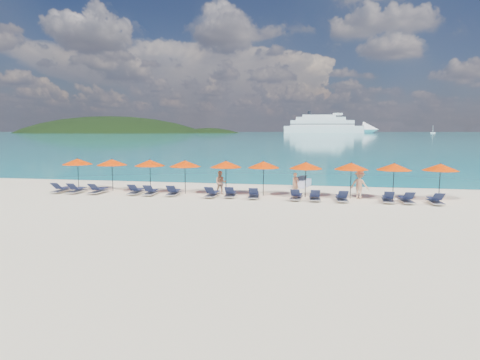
# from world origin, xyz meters

# --- Properties ---
(ground) EXTENTS (1400.00, 1400.00, 0.00)m
(ground) POSITION_xyz_m (0.00, 0.00, 0.00)
(ground) COLOR beige
(sea) EXTENTS (1600.00, 1300.00, 0.01)m
(sea) POSITION_xyz_m (0.00, 660.00, 0.01)
(sea) COLOR #1FA9B2
(sea) RESTS_ON ground
(headland_main) EXTENTS (374.00, 242.00, 126.50)m
(headland_main) POSITION_xyz_m (-300.00, 540.00, -38.00)
(headland_main) COLOR black
(headland_main) RESTS_ON ground
(headland_small) EXTENTS (162.00, 126.00, 85.50)m
(headland_small) POSITION_xyz_m (-150.00, 560.00, -35.00)
(headland_small) COLOR black
(headland_small) RESTS_ON ground
(cruise_ship) EXTENTS (142.39, 34.69, 39.25)m
(cruise_ship) POSITION_xyz_m (29.35, 603.13, 10.21)
(cruise_ship) COLOR white
(cruise_ship) RESTS_ON ground
(sailboat_near) EXTENTS (6.13, 2.04, 11.23)m
(sailboat_near) POSITION_xyz_m (160.70, 558.35, 1.15)
(sailboat_near) COLOR white
(sailboat_near) RESTS_ON ground
(jetski) EXTENTS (1.31, 2.32, 0.78)m
(jetski) POSITION_xyz_m (3.59, 9.30, 0.32)
(jetski) COLOR silver
(jetski) RESTS_ON ground
(beachgoer_a) EXTENTS (0.64, 0.62, 1.48)m
(beachgoer_a) POSITION_xyz_m (3.26, 5.26, 0.74)
(beachgoer_a) COLOR tan
(beachgoer_a) RESTS_ON ground
(beachgoer_b) EXTENTS (0.82, 0.55, 1.55)m
(beachgoer_b) POSITION_xyz_m (-1.60, 4.64, 0.78)
(beachgoer_b) COLOR tan
(beachgoer_b) RESTS_ON ground
(beachgoer_c) EXTENTS (1.26, 1.02, 1.77)m
(beachgoer_c) POSITION_xyz_m (7.21, 4.59, 0.89)
(beachgoer_c) COLOR tan
(beachgoer_c) RESTS_ON ground
(umbrella_0) EXTENTS (2.10, 2.10, 2.28)m
(umbrella_0) POSITION_xyz_m (-12.00, 4.82, 2.02)
(umbrella_0) COLOR black
(umbrella_0) RESTS_ON ground
(umbrella_1) EXTENTS (2.10, 2.10, 2.28)m
(umbrella_1) POSITION_xyz_m (-9.35, 4.76, 2.02)
(umbrella_1) COLOR black
(umbrella_1) RESTS_ON ground
(umbrella_2) EXTENTS (2.10, 2.10, 2.28)m
(umbrella_2) POSITION_xyz_m (-6.51, 4.65, 2.02)
(umbrella_2) COLOR black
(umbrella_2) RESTS_ON ground
(umbrella_3) EXTENTS (2.10, 2.10, 2.28)m
(umbrella_3) POSITION_xyz_m (-4.00, 4.55, 2.02)
(umbrella_3) COLOR black
(umbrella_3) RESTS_ON ground
(umbrella_4) EXTENTS (2.10, 2.10, 2.28)m
(umbrella_4) POSITION_xyz_m (-1.23, 4.59, 2.02)
(umbrella_4) COLOR black
(umbrella_4) RESTS_ON ground
(umbrella_5) EXTENTS (2.10, 2.10, 2.28)m
(umbrella_5) POSITION_xyz_m (1.22, 4.71, 2.02)
(umbrella_5) COLOR black
(umbrella_5) RESTS_ON ground
(umbrella_6) EXTENTS (2.10, 2.10, 2.28)m
(umbrella_6) POSITION_xyz_m (3.91, 4.56, 2.02)
(umbrella_6) COLOR black
(umbrella_6) RESTS_ON ground
(umbrella_7) EXTENTS (2.10, 2.10, 2.28)m
(umbrella_7) POSITION_xyz_m (6.67, 4.56, 2.02)
(umbrella_7) COLOR black
(umbrella_7) RESTS_ON ground
(umbrella_8) EXTENTS (2.10, 2.10, 2.28)m
(umbrella_8) POSITION_xyz_m (9.19, 4.63, 2.02)
(umbrella_8) COLOR black
(umbrella_8) RESTS_ON ground
(umbrella_9) EXTENTS (2.10, 2.10, 2.28)m
(umbrella_9) POSITION_xyz_m (11.87, 4.83, 2.02)
(umbrella_9) COLOR black
(umbrella_9) RESTS_ON ground
(lounger_0) EXTENTS (0.70, 1.73, 0.66)m
(lounger_0) POSITION_xyz_m (-12.42, 3.46, 0.24)
(lounger_0) COLOR silver
(lounger_0) RESTS_ON ground
(lounger_1) EXTENTS (0.64, 1.71, 0.66)m
(lounger_1) POSITION_xyz_m (-11.26, 3.42, 0.24)
(lounger_1) COLOR silver
(lounger_1) RESTS_ON ground
(lounger_2) EXTENTS (0.68, 1.72, 0.66)m
(lounger_2) POSITION_xyz_m (-9.74, 3.48, 0.24)
(lounger_2) COLOR silver
(lounger_2) RESTS_ON ground
(lounger_3) EXTENTS (0.66, 1.72, 0.66)m
(lounger_3) POSITION_xyz_m (-7.11, 3.65, 0.24)
(lounger_3) COLOR silver
(lounger_3) RESTS_ON ground
(lounger_4) EXTENTS (0.76, 1.75, 0.66)m
(lounger_4) POSITION_xyz_m (-6.02, 3.53, 0.24)
(lounger_4) COLOR silver
(lounger_4) RESTS_ON ground
(lounger_5) EXTENTS (0.75, 1.74, 0.66)m
(lounger_5) POSITION_xyz_m (-4.51, 3.63, 0.24)
(lounger_5) COLOR silver
(lounger_5) RESTS_ON ground
(lounger_6) EXTENTS (0.71, 1.73, 0.66)m
(lounger_6) POSITION_xyz_m (-1.88, 3.46, 0.24)
(lounger_6) COLOR silver
(lounger_6) RESTS_ON ground
(lounger_7) EXTENTS (0.74, 1.74, 0.66)m
(lounger_7) POSITION_xyz_m (-0.73, 3.68, 0.24)
(lounger_7) COLOR silver
(lounger_7) RESTS_ON ground
(lounger_8) EXTENTS (0.77, 1.75, 0.66)m
(lounger_8) POSITION_xyz_m (0.78, 3.52, 0.24)
(lounger_8) COLOR silver
(lounger_8) RESTS_ON ground
(lounger_9) EXTENTS (0.78, 1.75, 0.66)m
(lounger_9) POSITION_xyz_m (3.41, 3.43, 0.24)
(lounger_9) COLOR silver
(lounger_9) RESTS_ON ground
(lounger_10) EXTENTS (0.70, 1.73, 0.66)m
(lounger_10) POSITION_xyz_m (4.50, 3.39, 0.24)
(lounger_10) COLOR silver
(lounger_10) RESTS_ON ground
(lounger_11) EXTENTS (0.72, 1.74, 0.66)m
(lounger_11) POSITION_xyz_m (6.08, 3.35, 0.24)
(lounger_11) COLOR silver
(lounger_11) RESTS_ON ground
(lounger_12) EXTENTS (0.76, 1.75, 0.66)m
(lounger_12) POSITION_xyz_m (8.73, 3.52, 0.24)
(lounger_12) COLOR silver
(lounger_12) RESTS_ON ground
(lounger_13) EXTENTS (0.73, 1.74, 0.66)m
(lounger_13) POSITION_xyz_m (9.73, 3.48, 0.24)
(lounger_13) COLOR silver
(lounger_13) RESTS_ON ground
(lounger_14) EXTENTS (0.66, 1.71, 0.66)m
(lounger_14) POSITION_xyz_m (11.29, 3.44, 0.24)
(lounger_14) COLOR silver
(lounger_14) RESTS_ON ground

